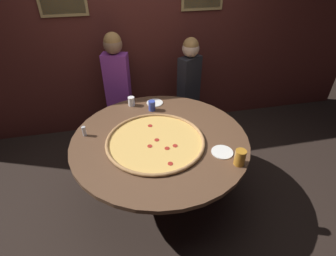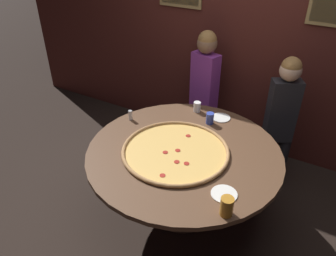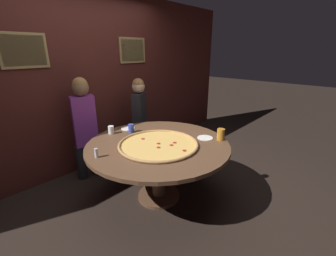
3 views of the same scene
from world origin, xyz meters
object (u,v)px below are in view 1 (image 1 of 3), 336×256
(dining_table, at_px, (160,148))
(condiment_shaker, at_px, (84,131))
(giant_pizza, at_px, (155,141))
(white_plate_far_back, at_px, (155,103))
(drink_cup_far_right, at_px, (152,106))
(drink_cup_by_shaker, at_px, (240,157))
(white_plate_beside_cup, at_px, (222,152))
(diner_side_right, at_px, (189,84))
(drink_cup_front_edge, at_px, (131,101))
(diner_far_right, at_px, (118,84))

(dining_table, xyz_separation_m, condiment_shaker, (-0.68, 0.18, 0.17))
(giant_pizza, relative_size, white_plate_far_back, 4.91)
(drink_cup_far_right, xyz_separation_m, drink_cup_by_shaker, (0.56, -0.99, 0.01))
(dining_table, distance_m, white_plate_beside_cup, 0.60)
(drink_cup_far_right, bearing_deg, diner_side_right, 41.15)
(drink_cup_far_right, height_order, drink_cup_front_edge, drink_cup_far_right)
(drink_cup_far_right, distance_m, condiment_shaker, 0.76)
(drink_cup_front_edge, height_order, white_plate_beside_cup, drink_cup_front_edge)
(dining_table, relative_size, drink_cup_far_right, 15.03)
(giant_pizza, bearing_deg, white_plate_beside_cup, -26.10)
(white_plate_beside_cup, xyz_separation_m, condiment_shaker, (-1.17, 0.50, 0.05))
(giant_pizza, height_order, drink_cup_front_edge, drink_cup_front_edge)
(condiment_shaker, bearing_deg, drink_cup_front_edge, 43.96)
(dining_table, distance_m, diner_far_right, 1.16)
(dining_table, bearing_deg, condiment_shaker, 164.94)
(white_plate_far_back, bearing_deg, diner_far_right, 131.05)
(giant_pizza, height_order, diner_far_right, diner_far_right)
(drink_cup_far_right, distance_m, white_plate_far_back, 0.16)
(giant_pizza, height_order, white_plate_far_back, giant_pizza)
(diner_far_right, height_order, diner_side_right, diner_far_right)
(dining_table, xyz_separation_m, drink_cup_by_shaker, (0.57, -0.49, 0.19))
(drink_cup_by_shaker, xyz_separation_m, condiment_shaker, (-1.25, 0.67, -0.02))
(diner_side_right, bearing_deg, dining_table, 30.67)
(drink_cup_by_shaker, relative_size, white_plate_beside_cup, 0.73)
(dining_table, xyz_separation_m, diner_side_right, (0.56, 0.99, 0.15))
(dining_table, bearing_deg, white_plate_beside_cup, -33.27)
(diner_side_right, bearing_deg, white_plate_far_back, 4.65)
(dining_table, distance_m, white_plate_far_back, 0.67)
(drink_cup_far_right, distance_m, white_plate_beside_cup, 0.96)
(condiment_shaker, bearing_deg, giant_pizza, -20.79)
(drink_cup_by_shaker, relative_size, diner_far_right, 0.10)
(drink_cup_front_edge, xyz_separation_m, condiment_shaker, (-0.49, -0.47, -0.00))
(white_plate_beside_cup, relative_size, diner_side_right, 0.14)
(drink_cup_front_edge, distance_m, white_plate_beside_cup, 1.19)
(drink_cup_by_shaker, distance_m, condiment_shaker, 1.42)
(white_plate_beside_cup, xyz_separation_m, diner_far_right, (-0.81, 1.41, 0.07))
(white_plate_far_back, xyz_separation_m, diner_far_right, (-0.39, 0.44, 0.07))
(white_plate_far_back, distance_m, condiment_shaker, 0.88)
(drink_cup_front_edge, height_order, drink_cup_by_shaker, drink_cup_by_shaker)
(condiment_shaker, bearing_deg, drink_cup_by_shaker, -28.17)
(dining_table, relative_size, white_plate_far_back, 8.94)
(giant_pizza, bearing_deg, white_plate_far_back, 80.57)
(condiment_shaker, height_order, diner_far_right, diner_far_right)
(giant_pizza, bearing_deg, drink_cup_by_shaker, -34.78)
(drink_cup_front_edge, bearing_deg, drink_cup_far_right, -35.76)
(white_plate_far_back, relative_size, diner_far_right, 0.13)
(dining_table, bearing_deg, diner_far_right, 106.36)
(drink_cup_by_shaker, relative_size, diner_side_right, 0.10)
(dining_table, distance_m, drink_cup_far_right, 0.54)
(drink_cup_far_right, xyz_separation_m, white_plate_far_back, (0.06, 0.14, -0.05))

